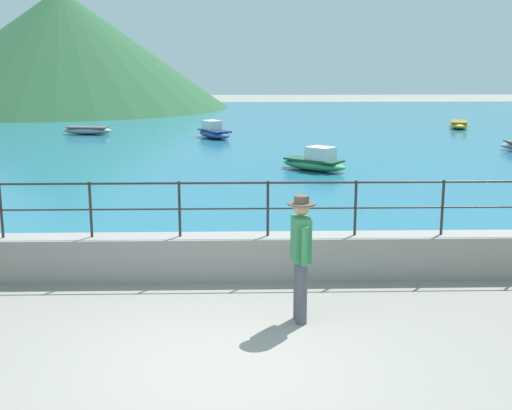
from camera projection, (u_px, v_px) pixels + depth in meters
ground_plane at (220, 364)px, 7.91m from camera, size 120.00×120.00×0.00m
promenade_wall at (224, 257)px, 10.96m from camera, size 20.00×0.56×0.70m
railing at (224, 199)px, 10.76m from camera, size 18.44×0.04×0.90m
lake_water at (233, 131)px, 33.14m from camera, size 64.00×44.32×0.06m
hill_main at (63, 49)px, 47.45m from camera, size 23.46×23.46×8.29m
person_walking at (301, 252)px, 8.98m from camera, size 0.38×0.57×1.75m
boat_0 at (214, 132)px, 29.82m from camera, size 1.92×2.44×0.76m
boat_1 at (459, 124)px, 34.08m from camera, size 1.52×2.46×0.36m
boat_3 at (315, 162)px, 21.16m from camera, size 2.32×2.19×0.76m
boat_5 at (88, 130)px, 31.27m from camera, size 2.41×1.25×0.36m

